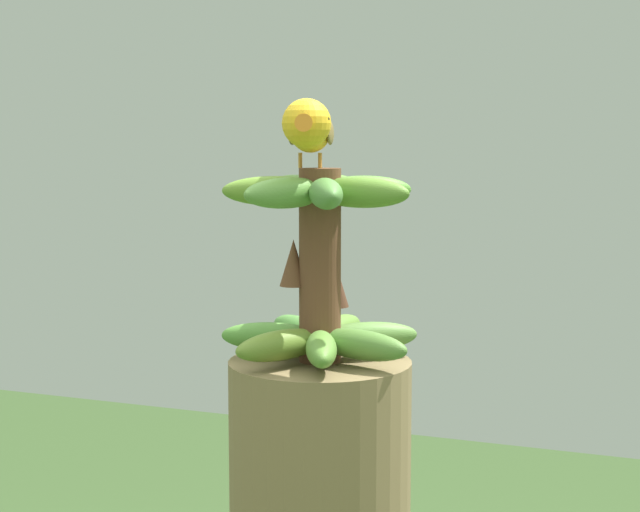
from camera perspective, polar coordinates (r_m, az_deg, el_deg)
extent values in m
cylinder|color=brown|center=(1.30, 0.00, -0.55)|extent=(0.05, 0.05, 0.25)
ellipsoid|color=#517D33|center=(1.28, 2.24, -5.00)|extent=(0.14, 0.08, 0.04)
ellipsoid|color=#59853A|center=(1.33, 2.62, -4.54)|extent=(0.14, 0.11, 0.04)
ellipsoid|color=#588231|center=(1.37, 1.08, -4.20)|extent=(0.05, 0.14, 0.04)
ellipsoid|color=#4C8739|center=(1.37, -1.20, -4.21)|extent=(0.13, 0.12, 0.04)
ellipsoid|color=#4E8733|center=(1.33, -2.65, -4.56)|extent=(0.14, 0.06, 0.04)
ellipsoid|color=olive|center=(1.28, -2.16, -5.02)|extent=(0.10, 0.14, 0.04)
ellipsoid|color=#568532|center=(1.25, 0.07, -5.23)|extent=(0.09, 0.14, 0.04)
ellipsoid|color=olive|center=(1.30, -2.50, 3.66)|extent=(0.14, 0.07, 0.04)
ellipsoid|color=#568939|center=(1.25, -1.83, 3.56)|extent=(0.09, 0.14, 0.04)
ellipsoid|color=#4A7D37|center=(1.23, 0.31, 3.52)|extent=(0.10, 0.14, 0.04)
ellipsoid|color=#53802A|center=(1.26, 2.20, 3.58)|extent=(0.14, 0.06, 0.04)
ellipsoid|color=#4E862F|center=(1.31, 2.35, 3.69)|extent=(0.13, 0.12, 0.04)
ellipsoid|color=#517B30|center=(1.34, 0.79, 3.77)|extent=(0.04, 0.14, 0.04)
ellipsoid|color=#578A38|center=(1.34, -1.31, 3.76)|extent=(0.14, 0.11, 0.04)
cone|color=#4C2D1E|center=(1.33, 0.86, -1.58)|extent=(0.04, 0.04, 0.06)
cone|color=brown|center=(1.30, -1.50, -0.38)|extent=(0.04, 0.04, 0.06)
cylinder|color=#C68933|center=(1.30, -1.18, 5.38)|extent=(0.00, 0.01, 0.02)
cylinder|color=#C68933|center=(1.29, 0.13, 5.38)|extent=(0.01, 0.01, 0.02)
ellipsoid|color=gold|center=(1.29, -0.53, 6.89)|extent=(0.08, 0.12, 0.05)
ellipsoid|color=brown|center=(1.30, -1.59, 6.88)|extent=(0.03, 0.08, 0.03)
ellipsoid|color=brown|center=(1.30, 0.58, 6.89)|extent=(0.03, 0.08, 0.03)
cube|color=brown|center=(1.37, -0.25, 6.97)|extent=(0.04, 0.06, 0.01)
sphere|color=gold|center=(1.25, -0.71, 7.46)|extent=(0.06, 0.06, 0.06)
sphere|color=black|center=(1.24, 0.32, 7.67)|extent=(0.01, 0.01, 0.01)
cone|color=orange|center=(1.21, -0.87, 7.48)|extent=(0.03, 0.03, 0.02)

